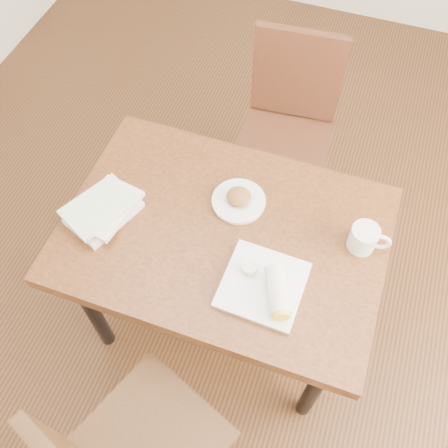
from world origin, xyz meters
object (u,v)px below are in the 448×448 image
(chair_far, at_px, (288,121))
(book_stack, at_px, (104,210))
(plate_scone, at_px, (239,200))
(plate_burrito, at_px, (267,287))
(table, at_px, (224,244))
(coffee_mug, at_px, (365,238))

(chair_far, relative_size, book_stack, 3.28)
(plate_scone, xyz_separation_m, plate_burrito, (0.20, -0.30, 0.01))
(table, xyz_separation_m, plate_scone, (0.01, 0.13, 0.11))
(coffee_mug, bearing_deg, table, -167.26)
(chair_far, bearing_deg, table, -92.86)
(plate_scone, distance_m, coffee_mug, 0.46)
(plate_scone, bearing_deg, table, -93.93)
(table, bearing_deg, book_stack, -170.01)
(plate_burrito, distance_m, book_stack, 0.64)
(table, xyz_separation_m, coffee_mug, (0.46, 0.11, 0.14))
(chair_far, relative_size, coffee_mug, 6.70)
(plate_scone, height_order, plate_burrito, plate_burrito)
(plate_scone, relative_size, coffee_mug, 1.38)
(chair_far, distance_m, coffee_mug, 0.84)
(plate_scone, height_order, coffee_mug, coffee_mug)
(chair_far, height_order, plate_scone, chair_far)
(chair_far, bearing_deg, plate_scone, -92.64)
(coffee_mug, height_order, plate_burrito, coffee_mug)
(coffee_mug, relative_size, book_stack, 0.49)
(table, distance_m, book_stack, 0.45)
(plate_scone, xyz_separation_m, coffee_mug, (0.46, -0.03, 0.03))
(coffee_mug, height_order, book_stack, coffee_mug)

